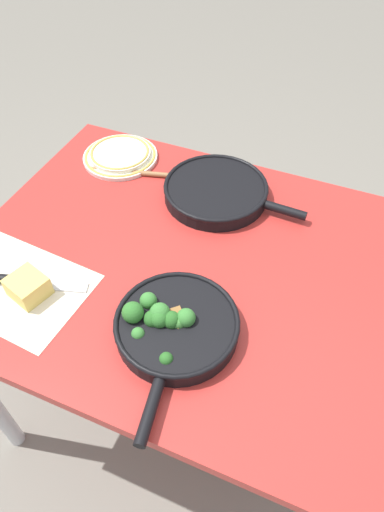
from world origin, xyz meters
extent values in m
plane|color=slate|center=(0.00, 0.00, 0.00)|extent=(14.00, 14.00, 0.00)
cube|color=#B72D28|center=(0.00, 0.00, 0.76)|extent=(1.13, 0.87, 0.03)
cylinder|color=#BCBCC1|center=(-0.51, 0.38, 0.37)|extent=(0.05, 0.05, 0.75)
cylinder|color=#BCBCC1|center=(0.51, 0.38, 0.37)|extent=(0.05, 0.05, 0.75)
cylinder|color=black|center=(0.05, -0.20, 0.79)|extent=(0.27, 0.27, 0.04)
torus|color=black|center=(0.05, -0.20, 0.81)|extent=(0.27, 0.27, 0.01)
cylinder|color=black|center=(0.08, -0.39, 0.80)|extent=(0.04, 0.13, 0.02)
cylinder|color=#205218|center=(0.04, -0.20, 0.80)|extent=(0.01, 0.01, 0.02)
sphere|color=#286023|center=(0.04, -0.20, 0.82)|extent=(0.04, 0.04, 0.04)
cylinder|color=#205218|center=(0.00, -0.22, 0.80)|extent=(0.01, 0.01, 0.02)
sphere|color=#286023|center=(0.00, -0.22, 0.82)|extent=(0.04, 0.04, 0.04)
cylinder|color=#2C6823|center=(0.01, -0.20, 0.80)|extent=(0.02, 0.02, 0.02)
sphere|color=#387A33|center=(0.01, -0.20, 0.83)|extent=(0.04, 0.04, 0.04)
cylinder|color=#2C6823|center=(-0.03, -0.18, 0.80)|extent=(0.01, 0.01, 0.02)
sphere|color=#387A33|center=(-0.03, -0.18, 0.82)|extent=(0.04, 0.04, 0.04)
cylinder|color=#2C6823|center=(-0.01, -0.26, 0.79)|extent=(0.01, 0.01, 0.02)
sphere|color=#387A33|center=(-0.01, -0.26, 0.81)|extent=(0.03, 0.03, 0.03)
cylinder|color=#205218|center=(0.07, -0.29, 0.79)|extent=(0.01, 0.01, 0.02)
sphere|color=#286023|center=(0.07, -0.29, 0.81)|extent=(0.03, 0.03, 0.03)
cylinder|color=#245B1C|center=(0.01, -0.21, 0.80)|extent=(0.01, 0.01, 0.02)
sphere|color=#2D6B28|center=(0.01, -0.21, 0.82)|extent=(0.04, 0.04, 0.04)
cylinder|color=#2C6823|center=(0.07, -0.19, 0.80)|extent=(0.01, 0.01, 0.02)
sphere|color=#387A33|center=(0.07, -0.19, 0.82)|extent=(0.04, 0.04, 0.04)
cylinder|color=#245B1C|center=(-0.04, -0.22, 0.80)|extent=(0.02, 0.02, 0.03)
sphere|color=#2D6B28|center=(-0.04, -0.22, 0.83)|extent=(0.05, 0.05, 0.05)
cylinder|color=#357027|center=(0.05, -0.20, 0.79)|extent=(0.01, 0.01, 0.02)
sphere|color=#428438|center=(0.05, -0.20, 0.82)|extent=(0.03, 0.03, 0.03)
cube|color=olive|center=(0.06, -0.19, 0.80)|extent=(0.04, 0.05, 0.03)
cube|color=#9E703D|center=(0.05, -0.20, 0.80)|extent=(0.05, 0.05, 0.04)
cube|color=olive|center=(0.04, -0.19, 0.80)|extent=(0.05, 0.05, 0.04)
cylinder|color=black|center=(-0.03, 0.25, 0.79)|extent=(0.29, 0.29, 0.04)
torus|color=black|center=(-0.03, 0.25, 0.81)|extent=(0.29, 0.29, 0.01)
cylinder|color=black|center=(0.17, 0.24, 0.80)|extent=(0.12, 0.03, 0.02)
cylinder|color=#EAD170|center=(-0.03, 0.25, 0.79)|extent=(0.24, 0.24, 0.02)
cylinder|color=#996B42|center=(-0.26, 0.26, 0.78)|extent=(0.33, 0.10, 0.02)
ellipsoid|color=#996B42|center=(-0.08, 0.31, 0.78)|extent=(0.07, 0.06, 0.02)
cube|color=beige|center=(-0.35, -0.23, 0.78)|extent=(0.35, 0.27, 0.00)
cube|color=silver|center=(-0.26, -0.20, 0.78)|extent=(0.15, 0.07, 0.01)
cylinder|color=black|center=(-0.38, -0.23, 0.79)|extent=(0.09, 0.05, 0.02)
cube|color=#E0C15B|center=(-0.31, -0.24, 0.80)|extent=(0.10, 0.10, 0.05)
cylinder|color=silver|center=(-0.37, 0.31, 0.78)|extent=(0.23, 0.23, 0.01)
torus|color=gold|center=(-0.37, 0.31, 0.79)|extent=(0.22, 0.22, 0.01)
cylinder|color=silver|center=(-0.37, 0.31, 0.79)|extent=(0.19, 0.19, 0.01)
torus|color=gold|center=(-0.37, 0.31, 0.80)|extent=(0.18, 0.18, 0.01)
camera|label=1|loc=(0.29, -0.69, 1.62)|focal=32.00mm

